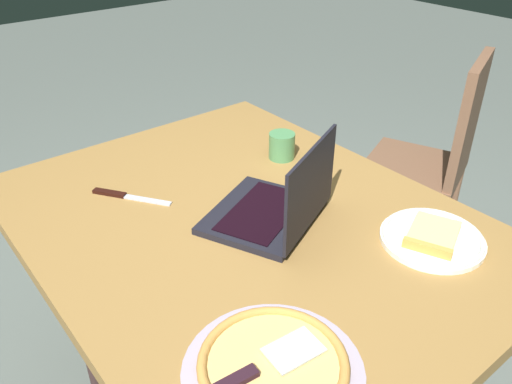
% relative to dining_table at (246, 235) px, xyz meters
% --- Properties ---
extents(dining_table, '(1.32, 1.02, 0.75)m').
position_rel_dining_table_xyz_m(dining_table, '(0.00, 0.00, 0.00)').
color(dining_table, olive).
rests_on(dining_table, ground_plane).
extents(laptop, '(0.36, 0.38, 0.23)m').
position_rel_dining_table_xyz_m(laptop, '(-0.06, -0.06, 0.10)').
color(laptop, black).
rests_on(laptop, dining_table).
extents(pizza_plate, '(0.25, 0.25, 0.04)m').
position_rel_dining_table_xyz_m(pizza_plate, '(-0.37, -0.29, 0.07)').
color(pizza_plate, white).
rests_on(pizza_plate, dining_table).
extents(pizza_tray, '(0.33, 0.33, 0.04)m').
position_rel_dining_table_xyz_m(pizza_tray, '(-0.42, 0.26, 0.07)').
color(pizza_tray, '#A396A9').
rests_on(pizza_tray, dining_table).
extents(table_knife, '(0.21, 0.15, 0.01)m').
position_rel_dining_table_xyz_m(table_knife, '(0.30, 0.20, 0.06)').
color(table_knife, '#B4BACC').
rests_on(table_knife, dining_table).
extents(drink_cup, '(0.08, 0.08, 0.08)m').
position_rel_dining_table_xyz_m(drink_cup, '(0.20, -0.30, 0.10)').
color(drink_cup, '#4D8954').
rests_on(drink_cup, dining_table).
extents(chair_near, '(0.50, 0.50, 0.96)m').
position_rel_dining_table_xyz_m(chair_near, '(0.12, -1.07, -0.16)').
color(chair_near, brown).
rests_on(chair_near, ground_plane).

